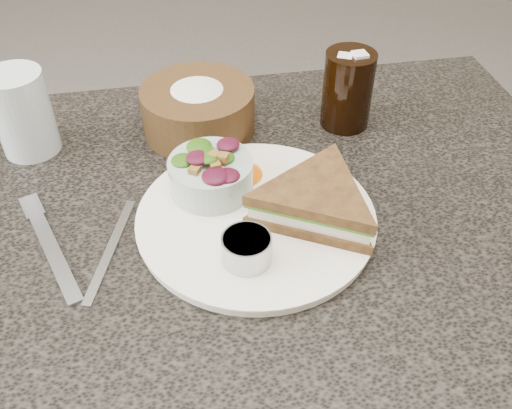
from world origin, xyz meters
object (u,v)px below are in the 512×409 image
object	(u,v)px
dressing_ramekin	(247,249)
dining_table	(236,379)
salad_bowl	(211,170)
cola_glass	(348,86)
sandwich	(317,202)
bread_basket	(198,103)
dinner_plate	(256,219)
water_glass	(23,113)

from	to	relation	value
dressing_ramekin	dining_table	bearing A→B (deg)	96.30
dining_table	dressing_ramekin	world-z (taller)	dressing_ramekin
salad_bowl	cola_glass	size ratio (longest dim) A/B	0.85
dressing_ramekin	cola_glass	distance (m)	0.33
sandwich	bread_basket	distance (m)	0.26
dressing_ramekin	cola_glass	xyz separation A→B (m)	(0.20, 0.27, 0.03)
salad_bowl	dining_table	bearing A→B (deg)	-72.35
bread_basket	dinner_plate	bearing A→B (deg)	-77.58
sandwich	salad_bowl	size ratio (longest dim) A/B	1.68
dinner_plate	cola_glass	bearing A→B (deg)	48.51
dressing_ramekin	water_glass	size ratio (longest dim) A/B	0.47
dressing_ramekin	bread_basket	bearing A→B (deg)	94.78
dressing_ramekin	dinner_plate	bearing A→B (deg)	71.74
dinner_plate	sandwich	size ratio (longest dim) A/B	1.61
salad_bowl	cola_glass	distance (m)	0.26
salad_bowl	bread_basket	bearing A→B (deg)	89.95
dinner_plate	water_glass	bearing A→B (deg)	144.02
dining_table	bread_basket	size ratio (longest dim) A/B	6.02
bread_basket	water_glass	xyz separation A→B (m)	(-0.24, -0.00, 0.01)
dinner_plate	water_glass	distance (m)	0.36
cola_glass	dining_table	bearing A→B (deg)	-138.24
dining_table	cola_glass	distance (m)	0.52
sandwich	water_glass	size ratio (longest dim) A/B	1.50
dinner_plate	sandwich	bearing A→B (deg)	-12.16
dinner_plate	salad_bowl	size ratio (longest dim) A/B	2.71
dining_table	salad_bowl	xyz separation A→B (m)	(-0.01, 0.05, 0.42)
dining_table	dinner_plate	distance (m)	0.38
cola_glass	water_glass	world-z (taller)	cola_glass
dinner_plate	cola_glass	distance (m)	0.27
sandwich	water_glass	bearing A→B (deg)	177.04
dining_table	cola_glass	world-z (taller)	cola_glass
dinner_plate	salad_bowl	xyz separation A→B (m)	(-0.05, 0.06, 0.04)
bread_basket	sandwich	bearing A→B (deg)	-62.77
cola_glass	water_glass	bearing A→B (deg)	178.03
sandwich	bread_basket	bearing A→B (deg)	146.28
sandwich	dining_table	bearing A→B (deg)	-165.59
salad_bowl	cola_glass	world-z (taller)	cola_glass
dinner_plate	salad_bowl	world-z (taller)	salad_bowl
cola_glass	sandwich	bearing A→B (deg)	-115.66
dining_table	bread_basket	xyz separation A→B (m)	(-0.01, 0.20, 0.42)
bread_basket	dining_table	bearing A→B (deg)	-85.84
dinner_plate	sandwich	xyz separation A→B (m)	(0.07, -0.02, 0.03)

